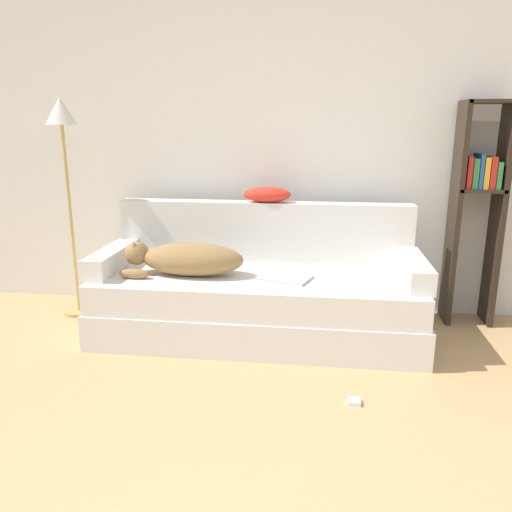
{
  "coord_description": "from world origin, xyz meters",
  "views": [
    {
      "loc": [
        0.16,
        -1.14,
        1.43
      ],
      "look_at": [
        -0.24,
        2.02,
        0.59
      ],
      "focal_mm": 35.0,
      "sensor_mm": 36.0,
      "label": 1
    }
  ],
  "objects_px": {
    "bookshelf": "(477,201)",
    "power_adapter": "(354,402)",
    "couch": "(258,305)",
    "dog": "(186,259)",
    "laptop": "(285,278)",
    "floor_lamp": "(64,144)",
    "throw_pillow": "(267,194)"
  },
  "relations": [
    {
      "from": "couch",
      "to": "laptop",
      "type": "xyz_separation_m",
      "value": [
        0.19,
        -0.1,
        0.23
      ]
    },
    {
      "from": "laptop",
      "to": "floor_lamp",
      "type": "relative_size",
      "value": 0.24
    },
    {
      "from": "couch",
      "to": "floor_lamp",
      "type": "bearing_deg",
      "value": 170.59
    },
    {
      "from": "power_adapter",
      "to": "throw_pillow",
      "type": "bearing_deg",
      "value": 116.27
    },
    {
      "from": "couch",
      "to": "throw_pillow",
      "type": "height_order",
      "value": "throw_pillow"
    },
    {
      "from": "couch",
      "to": "throw_pillow",
      "type": "xyz_separation_m",
      "value": [
        0.02,
        0.37,
        0.72
      ]
    },
    {
      "from": "power_adapter",
      "to": "floor_lamp",
      "type": "bearing_deg",
      "value": 152.35
    },
    {
      "from": "bookshelf",
      "to": "power_adapter",
      "type": "bearing_deg",
      "value": -124.71
    },
    {
      "from": "couch",
      "to": "dog",
      "type": "distance_m",
      "value": 0.59
    },
    {
      "from": "floor_lamp",
      "to": "power_adapter",
      "type": "height_order",
      "value": "floor_lamp"
    },
    {
      "from": "couch",
      "to": "throw_pillow",
      "type": "relative_size",
      "value": 6.33
    },
    {
      "from": "bookshelf",
      "to": "dog",
      "type": "bearing_deg",
      "value": -164.69
    },
    {
      "from": "couch",
      "to": "throw_pillow",
      "type": "distance_m",
      "value": 0.81
    },
    {
      "from": "power_adapter",
      "to": "bookshelf",
      "type": "bearing_deg",
      "value": 55.29
    },
    {
      "from": "dog",
      "to": "floor_lamp",
      "type": "distance_m",
      "value": 1.27
    },
    {
      "from": "bookshelf",
      "to": "power_adapter",
      "type": "height_order",
      "value": "bookshelf"
    },
    {
      "from": "throw_pillow",
      "to": "power_adapter",
      "type": "relative_size",
      "value": 5.32
    },
    {
      "from": "dog",
      "to": "power_adapter",
      "type": "xyz_separation_m",
      "value": [
        1.1,
        -0.75,
        -0.55
      ]
    },
    {
      "from": "dog",
      "to": "laptop",
      "type": "height_order",
      "value": "dog"
    },
    {
      "from": "bookshelf",
      "to": "couch",
      "type": "bearing_deg",
      "value": -163.4
    },
    {
      "from": "laptop",
      "to": "bookshelf",
      "type": "distance_m",
      "value": 1.51
    },
    {
      "from": "couch",
      "to": "bookshelf",
      "type": "bearing_deg",
      "value": 16.6
    },
    {
      "from": "laptop",
      "to": "bookshelf",
      "type": "xyz_separation_m",
      "value": [
        1.33,
        0.55,
        0.45
      ]
    },
    {
      "from": "dog",
      "to": "laptop",
      "type": "relative_size",
      "value": 2.12
    },
    {
      "from": "dog",
      "to": "bookshelf",
      "type": "xyz_separation_m",
      "value": [
        1.99,
        0.55,
        0.35
      ]
    },
    {
      "from": "couch",
      "to": "power_adapter",
      "type": "xyz_separation_m",
      "value": [
        0.62,
        -0.84,
        -0.21
      ]
    },
    {
      "from": "bookshelf",
      "to": "floor_lamp",
      "type": "bearing_deg",
      "value": -175.9
    },
    {
      "from": "couch",
      "to": "laptop",
      "type": "bearing_deg",
      "value": -26.44
    },
    {
      "from": "laptop",
      "to": "power_adapter",
      "type": "xyz_separation_m",
      "value": [
        0.43,
        -0.75,
        -0.44
      ]
    },
    {
      "from": "couch",
      "to": "power_adapter",
      "type": "relative_size",
      "value": 33.69
    },
    {
      "from": "couch",
      "to": "dog",
      "type": "xyz_separation_m",
      "value": [
        -0.48,
        -0.09,
        0.34
      ]
    },
    {
      "from": "dog",
      "to": "laptop",
      "type": "xyz_separation_m",
      "value": [
        0.67,
        -0.0,
        -0.1
      ]
    }
  ]
}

